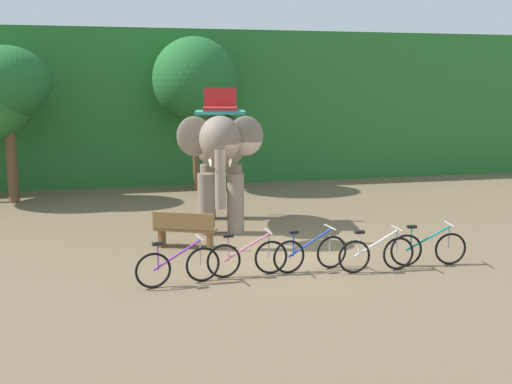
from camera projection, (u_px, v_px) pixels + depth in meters
ground_plane at (284, 254)px, 13.89m from camera, size 80.00×80.00×0.00m
foliage_hedge at (203, 105)px, 25.96m from camera, size 36.00×6.00×5.94m
tree_far_left at (6, 84)px, 19.23m from camera, size 2.83×2.83×5.12m
tree_left at (195, 80)px, 21.46m from camera, size 3.02×3.02×5.56m
elephant at (221, 148)px, 15.93m from camera, size 2.29×4.24×3.78m
bike_purple at (178, 266)px, 11.67m from camera, size 1.69×0.52×0.92m
bike_pink at (247, 258)px, 12.22m from camera, size 1.71×0.52×0.92m
bike_blue at (310, 253)px, 12.56m from camera, size 1.70×0.52×0.92m
bike_white at (376, 254)px, 12.51m from camera, size 1.71×0.52×0.92m
bike_teal at (428, 248)px, 12.93m from camera, size 1.71×0.52×0.92m
wooden_bench at (185, 229)px, 14.28m from camera, size 1.54×0.97×0.89m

